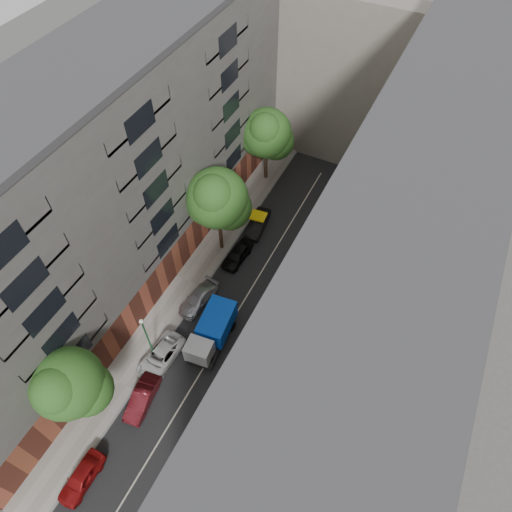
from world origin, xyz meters
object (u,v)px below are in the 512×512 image
Objects in this scene: tree_mid at (218,201)px; car_left_3 at (198,299)px; car_left_2 at (161,356)px; car_right_2 at (253,342)px; car_right_4 at (312,253)px; pedestrian at (323,296)px; lamp_post at (146,334)px; car_left_4 at (237,255)px; car_right_0 at (179,480)px; tree_far at (267,135)px; tarp_truck at (212,331)px; car_left_1 at (142,398)px; tree_near at (69,386)px; car_left_0 at (82,477)px; car_right_3 at (288,290)px; car_left_5 at (258,223)px; car_right_1 at (218,428)px.

car_left_3 is at bearing -79.79° from tree_mid.
car_left_2 is 7.74m from car_right_2.
car_right_4 is 5.19m from pedestrian.
car_left_2 is at bearing -1.02° from lamp_post.
car_left_4 is 2.43× the size of pedestrian.
car_right_0 is 0.54× the size of tree_far.
car_right_2 is 0.70× the size of lamp_post.
car_left_1 is at bearing -113.73° from tarp_truck.
pedestrian is at bearing 50.03° from car_left_1.
car_left_1 is at bearing -110.72° from car_right_4.
car_right_4 is at bearing 67.10° from tree_near.
car_left_0 is at bearing -86.36° from tree_mid.
car_right_4 is at bearing 78.81° from car_right_3.
tarp_truck is 0.67× the size of tree_far.
tree_mid is (-1.96, 16.29, 6.06)m from car_left_1.
car_left_5 is 0.48× the size of tree_far.
car_right_4 is at bearing 63.42° from lamp_post.
car_right_3 is at bearing -7.73° from pedestrian.
tarp_truck is at bearing -125.56° from car_right_3.
car_right_4 is at bearing -17.08° from car_left_5.
car_right_0 is (5.71, -3.65, -0.02)m from car_left_1.
pedestrian reaches higher than car_left_3.
car_right_3 is at bearing 72.14° from car_left_0.
tree_near is (-8.44, -10.80, 5.15)m from car_right_2.
tree_mid reaches higher than car_left_0.
car_left_5 reaches higher than car_left_2.
tarp_truck is 10.37m from pedestrian.
tree_near is at bearing -95.24° from car_left_4.
car_left_5 is at bearing 81.82° from car_left_1.
car_right_3 is 13.40m from lamp_post.
car_left_3 is 18.52m from tree_far.
tarp_truck reaches higher than car_left_1.
tarp_truck reaches higher than car_right_4.
car_left_5 is 17.13m from lamp_post.
tree_far is at bearing 92.56° from lamp_post.
car_left_5 is at bearing -48.75° from pedestrian.
car_left_0 is 26.67m from car_right_4.
car_left_1 is 0.99× the size of car_right_2.
pedestrian reaches higher than car_right_2.
car_left_5 reaches higher than car_left_0.
car_right_3 is 0.83× the size of car_right_4.
pedestrian is (9.20, 14.84, 0.30)m from car_left_1.
car_right_1 reaches higher than car_left_2.
car_left_1 reaches higher than car_left_3.
pedestrian reaches higher than car_right_3.
car_left_2 is 1.09× the size of car_left_3.
car_right_3 is at bearing -57.16° from tree_far.
car_right_3 is 10.25m from tree_mid.
tree_far is 17.93m from pedestrian.
tarp_truck is 0.69× the size of tree_near.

